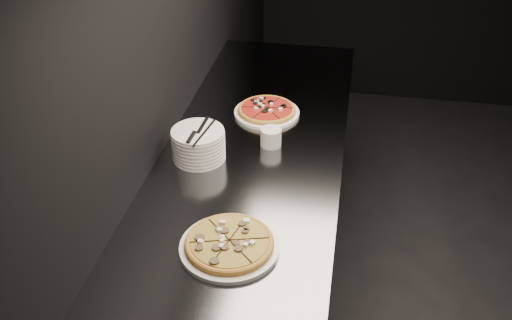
% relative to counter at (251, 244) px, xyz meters
% --- Properties ---
extents(wall_left, '(0.02, 5.00, 2.80)m').
position_rel_counter_xyz_m(wall_left, '(-0.37, 0.00, 0.94)').
color(wall_left, black).
rests_on(wall_left, floor).
extents(counter, '(0.74, 2.44, 0.92)m').
position_rel_counter_xyz_m(counter, '(0.00, 0.00, 0.00)').
color(counter, slate).
rests_on(counter, floor).
extents(pizza_mushroom, '(0.36, 0.36, 0.04)m').
position_rel_counter_xyz_m(pizza_mushroom, '(0.03, -0.54, 0.48)').
color(pizza_mushroom, white).
rests_on(pizza_mushroom, counter).
extents(pizza_tomato, '(0.30, 0.30, 0.03)m').
position_rel_counter_xyz_m(pizza_tomato, '(0.01, 0.38, 0.48)').
color(pizza_tomato, white).
rests_on(pizza_tomato, counter).
extents(plate_stack, '(0.21, 0.21, 0.13)m').
position_rel_counter_xyz_m(plate_stack, '(-0.21, -0.03, 0.52)').
color(plate_stack, white).
rests_on(plate_stack, counter).
extents(cutlery, '(0.09, 0.22, 0.01)m').
position_rel_counter_xyz_m(cutlery, '(-0.20, -0.04, 0.59)').
color(cutlery, '#ADAFB4').
rests_on(cutlery, plate_stack).
extents(ramekin, '(0.09, 0.09, 0.08)m').
position_rel_counter_xyz_m(ramekin, '(0.07, 0.12, 0.50)').
color(ramekin, silver).
rests_on(ramekin, counter).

